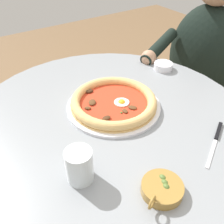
{
  "coord_description": "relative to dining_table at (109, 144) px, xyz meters",
  "views": [
    {
      "loc": [
        0.56,
        -0.36,
        1.28
      ],
      "look_at": [
        0.02,
        0.0,
        0.78
      ],
      "focal_mm": 40.57,
      "sensor_mm": 36.0,
      "label": 1
    }
  ],
  "objects": [
    {
      "name": "dining_table",
      "position": [
        0.0,
        0.0,
        0.0
      ],
      "size": [
        0.96,
        0.96,
        0.75
      ],
      "color": "gray",
      "rests_on": "ground"
    },
    {
      "name": "pizza_on_plate",
      "position": [
        -0.03,
        0.04,
        0.16
      ],
      "size": [
        0.32,
        0.32,
        0.04
      ],
      "color": "white",
      "rests_on": "dining_table"
    },
    {
      "name": "water_glass",
      "position": [
        0.18,
        -0.2,
        0.18
      ],
      "size": [
        0.07,
        0.07,
        0.09
      ],
      "color": "silver",
      "rests_on": "dining_table"
    },
    {
      "name": "steak_knife",
      "position": [
        0.27,
        0.21,
        0.14
      ],
      "size": [
        0.11,
        0.19,
        0.01
      ],
      "color": "silver",
      "rests_on": "dining_table"
    },
    {
      "name": "ramekin_capers",
      "position": [
        -0.14,
        0.37,
        0.15
      ],
      "size": [
        0.08,
        0.08,
        0.03
      ],
      "color": "white",
      "rests_on": "dining_table"
    },
    {
      "name": "olive_pan",
      "position": [
        0.32,
        -0.06,
        0.15
      ],
      "size": [
        0.1,
        0.12,
        0.05
      ],
      "color": "olive",
      "rests_on": "dining_table"
    },
    {
      "name": "diner_person",
      "position": [
        -0.18,
        0.69,
        -0.1
      ],
      "size": [
        0.4,
        0.55,
        1.15
      ],
      "color": "#282833",
      "rests_on": "ground"
    },
    {
      "name": "cafe_chair_diner",
      "position": [
        -0.21,
        0.82,
        -0.11
      ],
      "size": [
        0.47,
        0.47,
        0.83
      ],
      "color": "#504A45",
      "rests_on": "ground"
    }
  ]
}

